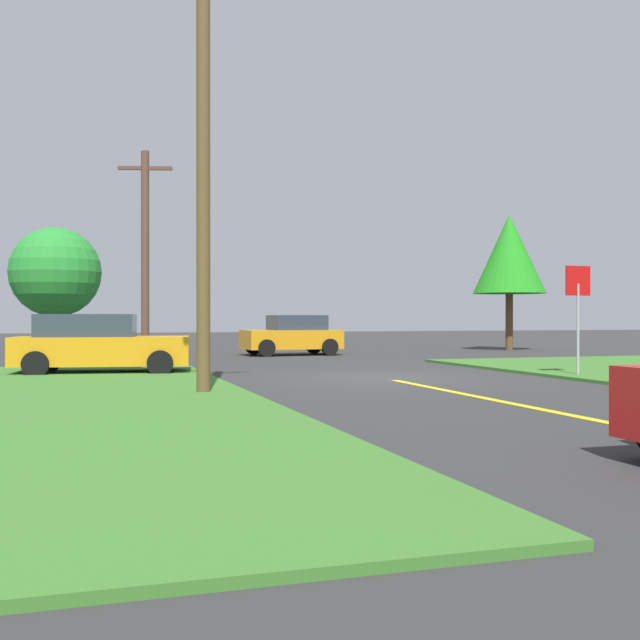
{
  "coord_description": "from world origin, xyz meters",
  "views": [
    {
      "loc": [
        -7.35,
        -18.27,
        1.54
      ],
      "look_at": [
        -0.86,
        2.3,
        1.46
      ],
      "focal_mm": 43.28,
      "sensor_mm": 36.0,
      "label": 1
    }
  ],
  "objects_px": {
    "pine_tree_center": "(509,254)",
    "car_approaching_junction": "(293,335)",
    "utility_pole_mid": "(145,253)",
    "utility_pole_near": "(203,163)",
    "stop_sign": "(578,299)",
    "oak_tree_left": "(55,272)",
    "parked_car_near_building": "(98,345)"
  },
  "relations": [
    {
      "from": "pine_tree_center",
      "to": "car_approaching_junction",
      "type": "bearing_deg",
      "value": -172.14
    },
    {
      "from": "pine_tree_center",
      "to": "utility_pole_mid",
      "type": "bearing_deg",
      "value": -163.04
    },
    {
      "from": "utility_pole_mid",
      "to": "car_approaching_junction",
      "type": "bearing_deg",
      "value": 30.98
    },
    {
      "from": "car_approaching_junction",
      "to": "utility_pole_near",
      "type": "distance_m",
      "value": 16.65
    },
    {
      "from": "stop_sign",
      "to": "car_approaching_junction",
      "type": "distance_m",
      "value": 13.97
    },
    {
      "from": "utility_pole_near",
      "to": "utility_pole_mid",
      "type": "relative_size",
      "value": 1.24
    },
    {
      "from": "oak_tree_left",
      "to": "stop_sign",
      "type": "bearing_deg",
      "value": -53.74
    },
    {
      "from": "parked_car_near_building",
      "to": "utility_pole_near",
      "type": "distance_m",
      "value": 7.59
    },
    {
      "from": "utility_pole_near",
      "to": "oak_tree_left",
      "type": "xyz_separation_m",
      "value": [
        -3.25,
        19.55,
        -1.11
      ]
    },
    {
      "from": "stop_sign",
      "to": "utility_pole_near",
      "type": "xyz_separation_m",
      "value": [
        -9.85,
        -1.7,
        2.55
      ]
    },
    {
      "from": "utility_pole_near",
      "to": "oak_tree_left",
      "type": "height_order",
      "value": "utility_pole_near"
    },
    {
      "from": "parked_car_near_building",
      "to": "pine_tree_center",
      "type": "distance_m",
      "value": 21.67
    },
    {
      "from": "stop_sign",
      "to": "utility_pole_near",
      "type": "distance_m",
      "value": 10.32
    },
    {
      "from": "utility_pole_mid",
      "to": "parked_car_near_building",
      "type": "bearing_deg",
      "value": -108.09
    },
    {
      "from": "utility_pole_near",
      "to": "oak_tree_left",
      "type": "relative_size",
      "value": 1.65
    },
    {
      "from": "stop_sign",
      "to": "oak_tree_left",
      "type": "relative_size",
      "value": 0.53
    },
    {
      "from": "car_approaching_junction",
      "to": "parked_car_near_building",
      "type": "relative_size",
      "value": 0.83
    },
    {
      "from": "stop_sign",
      "to": "oak_tree_left",
      "type": "bearing_deg",
      "value": -57.62
    },
    {
      "from": "stop_sign",
      "to": "utility_pole_mid",
      "type": "relative_size",
      "value": 0.4
    },
    {
      "from": "oak_tree_left",
      "to": "pine_tree_center",
      "type": "height_order",
      "value": "pine_tree_center"
    },
    {
      "from": "parked_car_near_building",
      "to": "oak_tree_left",
      "type": "relative_size",
      "value": 0.89
    },
    {
      "from": "car_approaching_junction",
      "to": "pine_tree_center",
      "type": "height_order",
      "value": "pine_tree_center"
    },
    {
      "from": "stop_sign",
      "to": "oak_tree_left",
      "type": "height_order",
      "value": "oak_tree_left"
    },
    {
      "from": "oak_tree_left",
      "to": "utility_pole_near",
      "type": "bearing_deg",
      "value": -80.57
    },
    {
      "from": "parked_car_near_building",
      "to": "utility_pole_mid",
      "type": "xyz_separation_m",
      "value": [
        1.64,
        5.04,
        2.9
      ]
    },
    {
      "from": "utility_pole_mid",
      "to": "oak_tree_left",
      "type": "height_order",
      "value": "utility_pole_mid"
    },
    {
      "from": "stop_sign",
      "to": "pine_tree_center",
      "type": "bearing_deg",
      "value": -119.27
    },
    {
      "from": "utility_pole_mid",
      "to": "pine_tree_center",
      "type": "bearing_deg",
      "value": 16.96
    },
    {
      "from": "utility_pole_mid",
      "to": "oak_tree_left",
      "type": "bearing_deg",
      "value": 110.55
    },
    {
      "from": "pine_tree_center",
      "to": "utility_pole_near",
      "type": "bearing_deg",
      "value": -135.57
    },
    {
      "from": "parked_car_near_building",
      "to": "oak_tree_left",
      "type": "xyz_separation_m",
      "value": [
        -1.42,
        13.22,
        2.65
      ]
    },
    {
      "from": "utility_pole_near",
      "to": "pine_tree_center",
      "type": "xyz_separation_m",
      "value": [
        16.91,
        16.58,
        -0.09
      ]
    }
  ]
}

